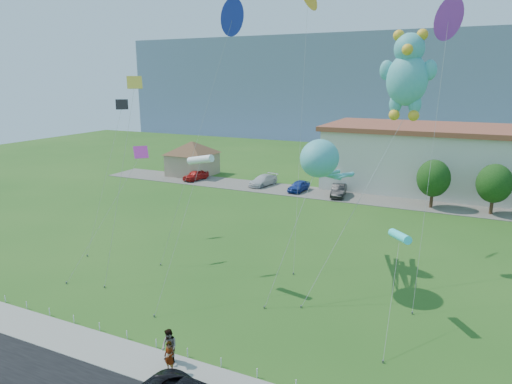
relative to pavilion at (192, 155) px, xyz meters
The scene contains 24 objects.
ground 45.05m from the pavilion, 57.72° to the right, with size 160.00×160.00×0.00m, color #235217.
sidewalk 47.39m from the pavilion, 59.50° to the right, with size 80.00×2.50×0.10m, color gray.
parking_strip 24.37m from the pavilion, ahead, with size 70.00×6.00×0.06m, color #59544C.
hill_ridge 85.96m from the pavilion, 73.69° to the left, with size 160.00×50.00×25.00m, color slate.
pavilion is the anchor object (origin of this frame).
rope_fence 46.13m from the pavilion, 58.59° to the right, with size 26.05×0.05×0.50m.
tree_near 34.24m from the pavilion, ahead, with size 3.60×3.60×5.47m.
tree_mid 40.20m from the pavilion, ahead, with size 3.60×3.60×5.47m.
pedestrian_left 47.87m from the pavilion, 58.53° to the right, with size 0.58×0.38×1.58m, color gray.
pedestrian_right 47.18m from the pavilion, 58.59° to the right, with size 0.89×0.69×1.83m, color gray.
parked_car_red 4.57m from the pavilion, 51.09° to the right, with size 1.67×4.16×1.42m, color #B11815.
parked_car_white 12.94m from the pavilion, ahead, with size 1.96×4.83×1.40m, color silver.
parked_car_blue 18.45m from the pavilion, ahead, with size 1.62×4.03×1.37m, color navy.
parked_car_black 23.68m from the pavilion, ahead, with size 1.56×4.48×1.47m, color black.
octopus_kite 39.39m from the pavilion, 43.56° to the right, with size 3.07×10.98×10.21m.
teddy_bear_kite 40.74m from the pavilion, 33.45° to the right, with size 6.08×11.62×17.45m.
small_kite_white 37.66m from the pavilion, 56.03° to the right, with size 0.50×7.09×9.19m.
small_kite_pink 32.55m from the pavilion, 64.92° to the right, with size 2.11×7.89×8.88m.
small_kite_blue 34.90m from the pavilion, 50.99° to the right, with size 4.40×6.53×19.25m.
small_kite_orange 34.84m from the pavilion, 37.83° to the right, with size 3.49×9.75×21.54m.
small_kite_black 27.00m from the pavilion, 71.33° to the right, with size 2.52×8.14×12.22m.
small_kite_purple 43.73m from the pavilion, 31.89° to the right, with size 1.80×8.83×18.67m.
small_kite_cyan 45.72m from the pavilion, 41.79° to the right, with size 0.57×6.29×5.58m.
small_kite_yellow 34.43m from the pavilion, 64.31° to the right, with size 1.72×6.43×14.24m.
Camera 1 is at (13.14, -18.76, 14.09)m, focal length 32.00 mm.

